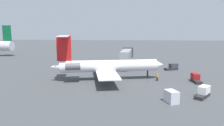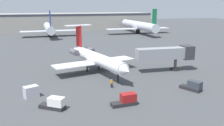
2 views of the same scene
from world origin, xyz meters
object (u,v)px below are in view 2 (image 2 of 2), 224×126
Objects in this scene: jet_bridge at (169,54)px; parked_airliner_west_mid at (49,28)px; baggage_tug_trailing at (126,100)px; baggage_tug_spare at (55,104)px; baggage_tug_lead at (193,86)px; parked_airliner_centre at (138,26)px; regional_jet at (95,57)px; cargo_container_uld at (31,92)px; ground_crew_marshaller at (112,83)px.

parked_airliner_west_mid is (-22.71, 75.26, -0.02)m from jet_bridge.
baggage_tug_spare is at bearing 169.36° from baggage_tug_trailing.
parked_airliner_west_mid reaches higher than baggage_tug_spare.
baggage_tug_lead is 0.10× the size of parked_airliner_centre.
baggage_tug_lead is at bearing -107.96° from parked_airliner_centre.
regional_jet is 70.86m from parked_airliner_west_mid.
parked_airliner_centre is (56.33, 80.80, 3.47)m from cargo_container_uld.
regional_jet is 0.62× the size of parked_airliner_centre.
ground_crew_marshaller is (-16.58, -7.31, -3.36)m from jet_bridge.
baggage_tug_trailing is 0.09× the size of parked_airliner_centre.
cargo_container_uld is (-31.13, -7.66, -3.22)m from jet_bridge.
baggage_tug_lead and baggage_tug_trailing have the same top height.
baggage_tug_lead is at bearing -11.61° from cargo_container_uld.
regional_jet is 80.34m from parked_airliner_centre.
jet_bridge is 5.18× the size of cargo_container_uld.
baggage_tug_trailing is 1.48× the size of cargo_container_uld.
baggage_tug_lead is at bearing -102.05° from jet_bridge.
baggage_tug_spare is at bearing -121.37° from parked_airliner_centre.
ground_crew_marshaller is 14.56m from cargo_container_uld.
cargo_container_uld is at bearing -124.88° from parked_airliner_centre.
cargo_container_uld reaches higher than ground_crew_marshaller.
baggage_tug_spare is at bearing -120.86° from regional_jet.
baggage_tug_spare is (-10.82, 2.03, 0.00)m from baggage_tug_trailing.
jet_bridge is 14.18m from baggage_tug_lead.
ground_crew_marshaller is at bearing 87.42° from baggage_tug_trailing.
cargo_container_uld is at bearing 118.77° from baggage_tug_spare.
regional_jet reaches higher than ground_crew_marshaller.
parked_airliner_west_mid is (-6.13, 82.56, 3.34)m from ground_crew_marshaller.
baggage_tug_trailing is 16.34m from cargo_container_uld.
jet_bridge is at bearing 42.95° from baggage_tug_trailing.
regional_jet is at bearing 89.49° from baggage_tug_trailing.
baggage_tug_trailing is at bearing -137.05° from jet_bridge.
baggage_tug_lead is 28.85m from cargo_container_uld.
parked_airliner_centre is at bearing 70.99° from jet_bridge.
baggage_tug_trailing is (-14.09, -2.33, 0.00)m from baggage_tug_lead.
parked_airliner_west_mid is at bearing 102.60° from baggage_tug_lead.
parked_airliner_centre reaches higher than baggage_tug_trailing.
jet_bridge is 23.42m from baggage_tug_trailing.
parked_airliner_centre is (41.98, 68.49, 1.03)m from regional_jet.
jet_bridge is 3.51× the size of baggage_tug_trailing.
baggage_tug_trailing is 98.49m from parked_airliner_centre.
regional_jet reaches higher than baggage_tug_spare.
regional_jet is 20.61m from baggage_tug_trailing.
baggage_tug_lead reaches higher than ground_crew_marshaller.
baggage_tug_trailing reaches higher than ground_crew_marshaller.
regional_jet reaches higher than jet_bridge.
baggage_tug_lead is (13.91, -18.12, -2.60)m from regional_jet.
parked_airliner_west_mid is at bearing 94.80° from regional_jet.
jet_bridge is at bearing 26.34° from baggage_tug_spare.
parked_airliner_centre reaches higher than cargo_container_uld.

